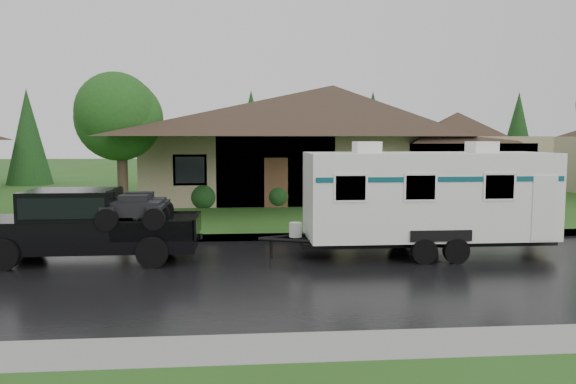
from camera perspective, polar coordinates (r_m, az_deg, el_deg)
The scene contains 9 objects.
ground at distance 15.20m, azimuth 5.71°, elevation -6.23°, with size 140.00×140.00×0.00m, color #2D581B.
road at distance 13.29m, azimuth 7.31°, elevation -7.95°, with size 140.00×8.00×0.01m, color black.
curb at distance 17.36m, azimuth 4.34°, elevation -4.49°, with size 140.00×0.50×0.15m, color gray.
lawn at distance 29.91m, azimuth 0.41°, elevation -0.25°, with size 140.00×26.00×0.15m, color #2D581B.
house_main at distance 28.91m, azimuth 5.19°, elevation 6.51°, with size 19.44×10.80×6.90m.
tree_left_green at distance 22.17m, azimuth -16.61°, elevation 7.65°, with size 3.35×3.35×5.55m.
shrub_row at distance 24.52m, azimuth 6.31°, elevation -0.21°, with size 13.60×1.00×1.00m.
pickup_truck at distance 14.94m, azimuth -20.05°, elevation -2.98°, with size 5.41×2.06×1.80m.
travel_trailer at distance 15.16m, azimuth 13.94°, elevation -0.32°, with size 6.68×2.35×3.00m.
Camera 1 is at (-2.77, -14.62, 3.10)m, focal length 35.00 mm.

